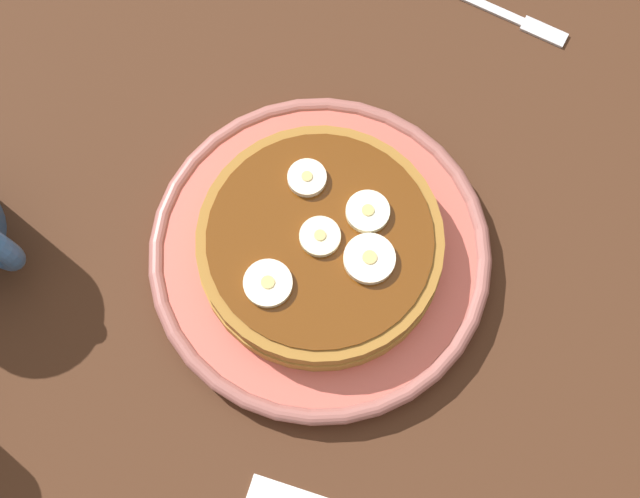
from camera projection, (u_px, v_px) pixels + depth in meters
ground_plane at (320, 265)px, 65.08cm from camera, size 140.00×140.00×3.00cm
plate at (320, 254)px, 62.66cm from camera, size 23.44×23.44×1.94cm
pancake_stack at (314, 244)px, 60.79cm from camera, size 16.59×16.71×2.88cm
banana_slice_0 at (317, 229)px, 59.40cm from camera, size 2.70×2.70×0.71cm
banana_slice_1 at (368, 212)px, 59.75cm from camera, size 2.89×2.89×0.75cm
banana_slice_2 at (307, 178)px, 60.50cm from camera, size 2.60×2.60×0.76cm
banana_slice_3 at (268, 284)px, 58.25cm from camera, size 3.15×3.15×0.70cm
banana_slice_4 at (371, 256)px, 58.78cm from camera, size 3.36×3.36×0.78cm
fork at (497, 10)px, 69.67cm from camera, size 13.03×1.48×0.50cm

